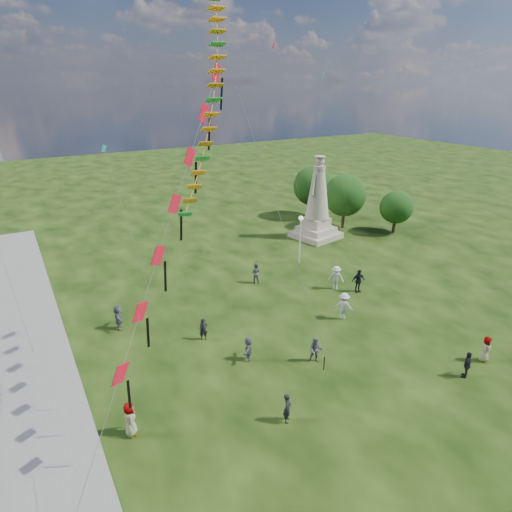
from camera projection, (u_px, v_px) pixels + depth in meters
waterfront at (3, 405)px, 21.55m from camera, size 200.00×200.00×1.51m
statue at (317, 208)px, 43.44m from camera, size 4.80×4.80×8.39m
lamppost at (300, 230)px, 37.05m from camera, size 0.41×0.41×4.42m
tree_row at (339, 193)px, 47.61m from camera, size 8.10×13.19×6.07m
person_0 at (287, 408)px, 20.18m from camera, size 0.66×0.69×1.58m
person_1 at (316, 350)px, 24.49m from camera, size 0.93×0.87×1.64m
person_2 at (344, 306)px, 28.99m from camera, size 1.30×1.36×1.93m
person_3 at (467, 365)px, 23.27m from camera, size 1.04×0.87×1.59m
person_4 at (486, 349)px, 24.58m from camera, size 0.89×0.68×1.61m
person_5 at (118, 317)px, 27.79m from camera, size 0.99×1.73×1.75m
person_6 at (203, 329)px, 26.69m from camera, size 0.61×0.49×1.47m
person_7 at (256, 273)px, 34.32m from camera, size 0.95×0.92×1.69m
person_8 at (336, 278)px, 33.18m from camera, size 1.38×1.28×1.93m
person_9 at (358, 281)px, 32.74m from camera, size 1.18×0.75×1.87m
person_10 at (130, 419)px, 19.39m from camera, size 0.62×0.91×1.75m
person_11 at (248, 349)px, 24.72m from camera, size 1.28×1.51×1.52m
red_kite_train at (174, 213)px, 18.13m from camera, size 10.77×9.35×15.98m
small_kites at (194, 104)px, 36.11m from camera, size 30.67×18.31×24.93m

